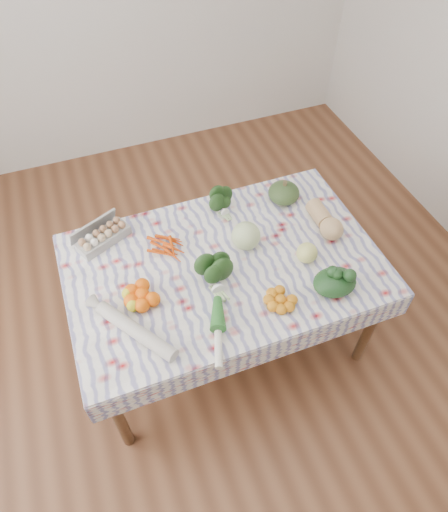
{
  "coord_description": "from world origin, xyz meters",
  "views": [
    {
      "loc": [
        -0.55,
        -1.44,
        2.64
      ],
      "look_at": [
        0.0,
        0.0,
        0.82
      ],
      "focal_mm": 32.0,
      "sensor_mm": 36.0,
      "label": 1
    }
  ],
  "objects_px": {
    "dining_table": "(224,273)",
    "egg_carton": "(103,237)",
    "cabbage": "(246,236)",
    "butternut_squash": "(325,219)",
    "kabocha_squash": "(284,193)",
    "grapefruit": "(307,253)"
  },
  "relations": [
    {
      "from": "dining_table",
      "to": "butternut_squash",
      "type": "height_order",
      "value": "butternut_squash"
    },
    {
      "from": "dining_table",
      "to": "kabocha_squash",
      "type": "distance_m",
      "value": 0.62
    },
    {
      "from": "egg_carton",
      "to": "kabocha_squash",
      "type": "height_order",
      "value": "kabocha_squash"
    },
    {
      "from": "egg_carton",
      "to": "kabocha_squash",
      "type": "bearing_deg",
      "value": -27.19
    },
    {
      "from": "cabbage",
      "to": "dining_table",
      "type": "bearing_deg",
      "value": -154.09
    },
    {
      "from": "egg_carton",
      "to": "grapefruit",
      "type": "height_order",
      "value": "grapefruit"
    },
    {
      "from": "dining_table",
      "to": "cabbage",
      "type": "distance_m",
      "value": 0.24
    },
    {
      "from": "kabocha_squash",
      "to": "grapefruit",
      "type": "bearing_deg",
      "value": -100.6
    },
    {
      "from": "cabbage",
      "to": "butternut_squash",
      "type": "xyz_separation_m",
      "value": [
        0.47,
        -0.03,
        -0.01
      ]
    },
    {
      "from": "dining_table",
      "to": "egg_carton",
      "type": "height_order",
      "value": "egg_carton"
    },
    {
      "from": "dining_table",
      "to": "grapefruit",
      "type": "xyz_separation_m",
      "value": [
        0.42,
        -0.13,
        0.14
      ]
    },
    {
      "from": "cabbage",
      "to": "kabocha_squash",
      "type": "bearing_deg",
      "value": 36.24
    },
    {
      "from": "egg_carton",
      "to": "grapefruit",
      "type": "relative_size",
      "value": 2.66
    },
    {
      "from": "cabbage",
      "to": "grapefruit",
      "type": "relative_size",
      "value": 1.4
    },
    {
      "from": "egg_carton",
      "to": "butternut_squash",
      "type": "relative_size",
      "value": 1.07
    },
    {
      "from": "egg_carton",
      "to": "dining_table",
      "type": "bearing_deg",
      "value": -58.42
    },
    {
      "from": "egg_carton",
      "to": "cabbage",
      "type": "height_order",
      "value": "cabbage"
    },
    {
      "from": "dining_table",
      "to": "butternut_squash",
      "type": "bearing_deg",
      "value": 4.51
    },
    {
      "from": "kabocha_squash",
      "to": "butternut_squash",
      "type": "xyz_separation_m",
      "value": [
        0.12,
        -0.28,
        0.0
      ]
    },
    {
      "from": "cabbage",
      "to": "egg_carton",
      "type": "bearing_deg",
      "value": 157.38
    },
    {
      "from": "dining_table",
      "to": "egg_carton",
      "type": "distance_m",
      "value": 0.69
    },
    {
      "from": "dining_table",
      "to": "kabocha_squash",
      "type": "xyz_separation_m",
      "value": [
        0.5,
        0.33,
        0.14
      ]
    }
  ]
}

